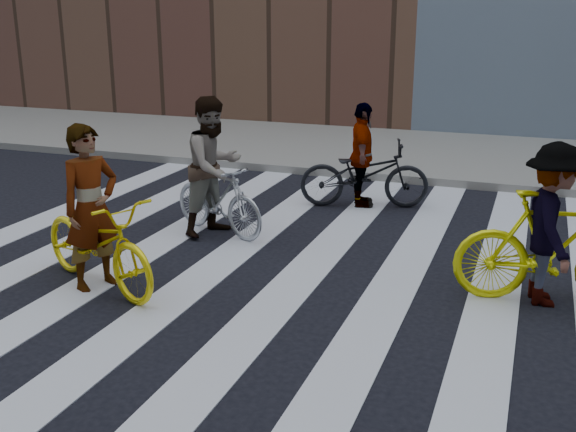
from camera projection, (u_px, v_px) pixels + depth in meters
The scene contains 11 objects.
ground at pixel (256, 273), 8.14m from camera, with size 100.00×100.00×0.00m, color black.
sidewalk_far at pixel (390, 151), 14.83m from camera, with size 100.00×5.00×0.15m, color gray.
zebra_crosswalk at pixel (256, 272), 8.13m from camera, with size 8.25×10.00×0.01m.
bike_yellow_left at pixel (98, 242), 7.58m from camera, with size 0.72×2.07×1.09m, color yellow.
bike_silver_mid at pixel (218, 199), 9.44m from camera, with size 0.48×1.70×1.02m, color #ABAEB5.
bike_yellow_right at pixel (554, 248), 7.14m from camera, with size 0.59×2.07×1.25m, color #EFF00D.
bike_dark_rear at pixel (364, 174), 10.76m from camera, with size 0.71×2.04×1.07m, color black.
rider_left at pixel (91, 208), 7.48m from camera, with size 0.68×0.45×1.88m, color slate.
rider_mid at pixel (214, 167), 9.33m from camera, with size 0.94×0.73×1.94m, color slate.
rider_right at pixel (552, 225), 7.08m from camera, with size 1.13×0.65×1.75m, color slate.
rider_rear at pixel (362, 155), 10.69m from camera, with size 0.98×0.41×1.67m, color slate.
Camera 1 is at (3.02, -6.97, 3.03)m, focal length 42.00 mm.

